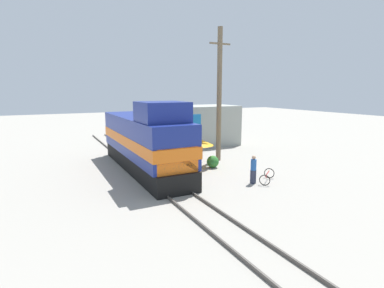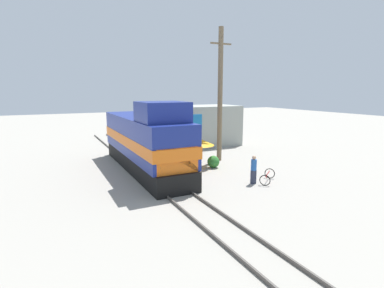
% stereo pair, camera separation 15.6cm
% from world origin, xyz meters
% --- Properties ---
extents(ground_plane, '(120.00, 120.00, 0.00)m').
position_xyz_m(ground_plane, '(0.00, 0.00, 0.00)').
color(ground_plane, gray).
extents(rail_near, '(0.08, 40.89, 0.15)m').
position_xyz_m(rail_near, '(-0.72, 0.00, 0.07)').
color(rail_near, '#4C4742').
rests_on(rail_near, ground_plane).
extents(rail_far, '(0.08, 40.89, 0.15)m').
position_xyz_m(rail_far, '(0.72, 0.00, 0.07)').
color(rail_far, '#4C4742').
rests_on(rail_far, ground_plane).
extents(locomotive, '(2.87, 12.34, 4.92)m').
position_xyz_m(locomotive, '(0.00, 2.00, 2.06)').
color(locomotive, black).
rests_on(locomotive, ground_plane).
extents(utility_pole, '(1.80, 0.38, 10.27)m').
position_xyz_m(utility_pole, '(6.26, 2.48, 5.20)').
color(utility_pole, '#726047').
rests_on(utility_pole, ground_plane).
extents(vendor_umbrella, '(2.36, 2.36, 2.15)m').
position_xyz_m(vendor_umbrella, '(3.77, 1.40, 1.88)').
color(vendor_umbrella, '#4C4C4C').
rests_on(vendor_umbrella, ground_plane).
extents(billboard_sign, '(2.39, 0.12, 3.56)m').
position_xyz_m(billboard_sign, '(4.78, 4.94, 2.73)').
color(billboard_sign, '#595959').
rests_on(billboard_sign, ground_plane).
extents(shrub_cluster, '(0.89, 0.89, 0.89)m').
position_xyz_m(shrub_cluster, '(4.63, 0.62, 0.44)').
color(shrub_cluster, '#2D722D').
rests_on(shrub_cluster, ground_plane).
extents(person_bystander, '(0.34, 0.34, 1.73)m').
position_xyz_m(person_bystander, '(4.89, -3.71, 0.94)').
color(person_bystander, '#2D3347').
rests_on(person_bystander, ground_plane).
extents(bicycle, '(1.72, 1.58, 0.65)m').
position_xyz_m(bicycle, '(5.87, -3.82, 0.34)').
color(bicycle, black).
rests_on(bicycle, ground_plane).
extents(building_block_distant, '(7.21, 4.30, 4.02)m').
position_xyz_m(building_block_distant, '(8.21, 9.13, 2.01)').
color(building_block_distant, '#999E93').
rests_on(building_block_distant, ground_plane).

